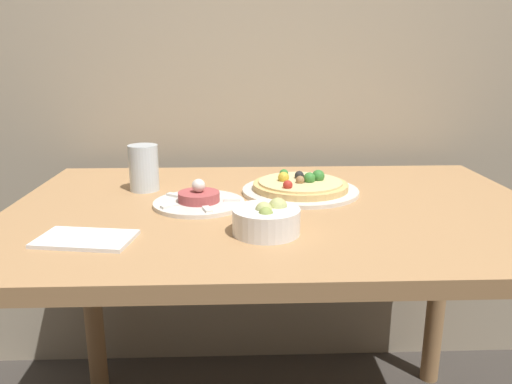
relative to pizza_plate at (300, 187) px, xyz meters
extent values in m
cube|color=#AD7F51|center=(-0.07, -0.11, -0.03)|extent=(1.26, 0.84, 0.03)
cylinder|color=#AD7F51|center=(-0.64, 0.25, -0.41)|extent=(0.06, 0.06, 0.72)
cylinder|color=#AD7F51|center=(0.50, 0.25, -0.41)|extent=(0.06, 0.06, 0.72)
cylinder|color=silver|center=(0.00, 0.00, -0.01)|extent=(0.30, 0.30, 0.01)
cylinder|color=#DBB26B|center=(0.00, 0.00, 0.00)|extent=(0.24, 0.24, 0.02)
cylinder|color=beige|center=(0.00, 0.00, 0.01)|extent=(0.22, 0.22, 0.01)
sphere|color=#387F33|center=(-0.04, 0.06, 0.02)|extent=(0.02, 0.02, 0.02)
sphere|color=black|center=(0.00, 0.03, 0.02)|extent=(0.02, 0.02, 0.02)
sphere|color=#997047|center=(0.00, -0.02, 0.02)|extent=(0.02, 0.02, 0.02)
sphere|color=gold|center=(-0.04, 0.00, 0.02)|extent=(0.03, 0.03, 0.03)
sphere|color=#387F33|center=(0.02, -0.01, 0.03)|extent=(0.03, 0.03, 0.03)
sphere|color=#B22D23|center=(-0.04, -0.07, 0.02)|extent=(0.02, 0.02, 0.02)
sphere|color=#387F33|center=(0.05, 0.01, 0.03)|extent=(0.03, 0.03, 0.03)
cylinder|color=silver|center=(-0.25, -0.10, -0.01)|extent=(0.22, 0.22, 0.01)
cylinder|color=#A84747|center=(-0.25, -0.10, 0.01)|extent=(0.10, 0.10, 0.02)
sphere|color=silver|center=(-0.25, -0.10, 0.03)|extent=(0.03, 0.03, 0.03)
cube|color=white|center=(-0.18, -0.10, 0.00)|extent=(0.04, 0.02, 0.01)
cube|color=white|center=(-0.23, -0.03, 0.00)|extent=(0.03, 0.04, 0.01)
cube|color=white|center=(-0.32, -0.06, 0.00)|extent=(0.04, 0.04, 0.01)
cube|color=white|center=(-0.32, -0.15, 0.00)|extent=(0.04, 0.04, 0.01)
cube|color=white|center=(-0.23, -0.18, 0.00)|extent=(0.03, 0.04, 0.01)
cylinder|color=white|center=(-0.11, -0.30, 0.01)|extent=(0.14, 0.14, 0.05)
sphere|color=#B7BC70|center=(-0.11, -0.30, 0.03)|extent=(0.03, 0.03, 0.03)
sphere|color=#8EA34C|center=(-0.11, -0.33, 0.03)|extent=(0.03, 0.03, 0.03)
sphere|color=#B7BC70|center=(-0.08, -0.29, 0.03)|extent=(0.04, 0.04, 0.04)
cylinder|color=silver|center=(-0.41, 0.04, 0.04)|extent=(0.08, 0.08, 0.12)
cube|color=white|center=(-0.45, -0.33, -0.01)|extent=(0.19, 0.13, 0.01)
camera|label=1|loc=(-0.16, -1.24, 0.33)|focal=35.00mm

